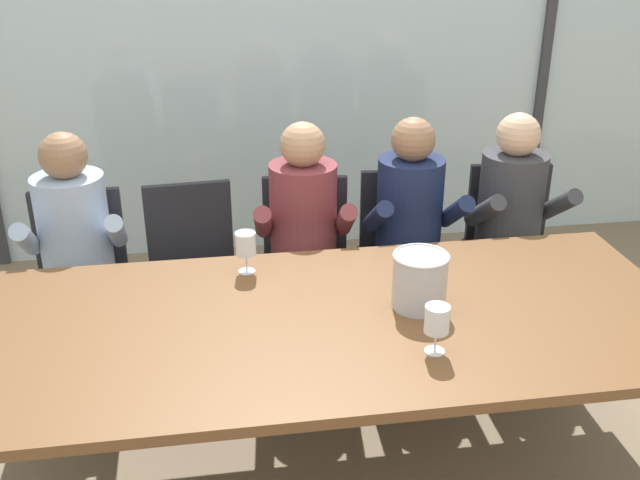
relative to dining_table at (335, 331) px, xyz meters
The scene contains 17 objects.
ground 1.21m from the dining_table, 90.00° to the left, with size 14.00×14.00×0.00m, color #847056.
window_glass_panel 2.33m from the dining_table, 90.00° to the left, with size 7.82×0.03×2.60m, color silver.
window_mullion_right 2.91m from the dining_table, 51.73° to the left, with size 0.06×0.06×2.60m, color #38383D.
hillside_vineyard 5.32m from the dining_table, 90.00° to the left, with size 13.82×2.40×1.50m, color #386633.
dining_table is the anchor object (origin of this frame).
chair_near_curtain 1.43m from the dining_table, 137.67° to the left, with size 0.44×0.44×0.89m.
chair_left_of_center 1.11m from the dining_table, 118.50° to the left, with size 0.47×0.47×0.89m.
chair_center 0.99m from the dining_table, 88.51° to the left, with size 0.49×0.49×0.89m.
chair_right_of_center 1.13m from the dining_table, 62.05° to the left, with size 0.48×0.48×0.89m.
chair_near_window_right 1.49m from the dining_table, 42.24° to the left, with size 0.49×0.49×0.89m.
person_pale_blue_shirt 1.34m from the dining_table, 140.95° to the left, with size 0.48×0.63×1.21m.
person_maroon_top 0.84m from the dining_table, 89.88° to the left, with size 0.49×0.63×1.21m.
person_navy_polo 1.00m from the dining_table, 57.86° to the left, with size 0.46×0.61×1.21m.
person_charcoal_jacket 1.35m from the dining_table, 38.79° to the left, with size 0.47×0.62×1.21m.
ice_bucket_primary 0.36m from the dining_table, ahead, with size 0.21×0.21×0.21m.
wine_glass_by_left_taster 0.54m from the dining_table, 125.40° to the left, with size 0.08×0.08×0.17m.
wine_glass_near_bucket 0.44m from the dining_table, 43.32° to the right, with size 0.08×0.08×0.17m.
Camera 1 is at (-0.41, -2.27, 2.10)m, focal length 41.16 mm.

